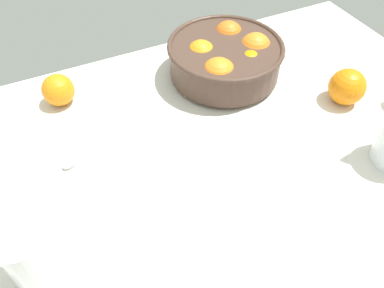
{
  "coord_description": "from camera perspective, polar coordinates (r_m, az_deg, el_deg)",
  "views": [
    {
      "loc": [
        -25.26,
        -46.87,
        60.73
      ],
      "look_at": [
        -4.0,
        -2.04,
        6.5
      ],
      "focal_mm": 35.61,
      "sensor_mm": 36.0,
      "label": 1
    }
  ],
  "objects": [
    {
      "name": "ground_plane",
      "position": [
        0.82,
        1.91,
        -1.94
      ],
      "size": [
        134.01,
        83.41,
        3.0
      ],
      "primitive_type": "cube",
      "color": "silver"
    },
    {
      "name": "fruit_bowl",
      "position": [
        0.97,
        5.06,
        12.62
      ],
      "size": [
        28.57,
        28.57,
        10.98
      ],
      "color": "#473328",
      "rests_on": "ground_plane"
    },
    {
      "name": "juice_glass",
      "position": [
        0.67,
        -23.21,
        -15.54
      ],
      "size": [
        7.2,
        7.2,
        11.01
      ],
      "color": "white",
      "rests_on": "ground_plane"
    },
    {
      "name": "loose_orange_0",
      "position": [
        0.97,
        22.21,
        7.94
      ],
      "size": [
        8.59,
        8.59,
        8.59
      ],
      "primitive_type": "sphere",
      "color": "orange",
      "rests_on": "ground_plane"
    },
    {
      "name": "loose_orange_1",
      "position": [
        0.95,
        -19.4,
        7.64
      ],
      "size": [
        7.52,
        7.52,
        7.52
      ],
      "primitive_type": "sphere",
      "color": "orange",
      "rests_on": "ground_plane"
    },
    {
      "name": "spoon",
      "position": [
        0.83,
        -16.26,
        -1.43
      ],
      "size": [
        13.91,
        8.63,
        1.0
      ],
      "color": "silver",
      "rests_on": "ground_plane"
    }
  ]
}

